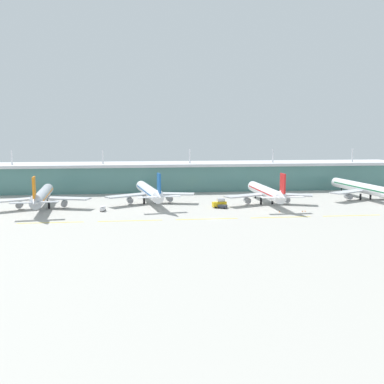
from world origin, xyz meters
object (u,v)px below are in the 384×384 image
at_px(safety_cone_left_wingtip, 280,212).
at_px(safety_cone_right_wingtip, 305,211).
at_px(airliner_nearest, 42,196).
at_px(pushback_tug, 223,206).
at_px(safety_cone_nose_front, 303,211).
at_px(baggage_cart, 103,209).
at_px(airliner_near_middle, 149,192).
at_px(airliner_far_middle, 266,192).
at_px(fuel_truck, 220,203).
at_px(airliner_farthest, 364,188).

relative_size(safety_cone_left_wingtip, safety_cone_right_wingtip, 1.00).
distance_m(airliner_nearest, pushback_tug, 91.69).
distance_m(safety_cone_nose_front, safety_cone_right_wingtip, 1.44).
bearing_deg(baggage_cart, airliner_nearest, 159.03).
distance_m(airliner_near_middle, safety_cone_nose_front, 81.43).
height_order(airliner_far_middle, safety_cone_nose_front, airliner_far_middle).
bearing_deg(safety_cone_nose_front, airliner_near_middle, 154.85).
height_order(safety_cone_left_wingtip, safety_cone_right_wingtip, same).
xyz_separation_m(airliner_nearest, airliner_near_middle, (54.31, 9.54, -0.00)).
height_order(baggage_cart, safety_cone_left_wingtip, baggage_cart).
height_order(airliner_nearest, baggage_cart, airliner_nearest).
bearing_deg(fuel_truck, airliner_nearest, 174.73).
relative_size(airliner_near_middle, pushback_tug, 12.62).
xyz_separation_m(airliner_farthest, baggage_cart, (-146.17, -20.88, -5.19)).
xyz_separation_m(fuel_truck, pushback_tug, (1.00, -2.65, -1.16)).
height_order(airliner_nearest, airliner_farthest, same).
bearing_deg(airliner_farthest, airliner_far_middle, -171.86).
height_order(safety_cone_left_wingtip, safety_cone_nose_front, same).
xyz_separation_m(baggage_cart, safety_cone_right_wingtip, (98.13, -12.70, -0.91)).
distance_m(airliner_farthest, safety_cone_left_wingtip, 69.94).
height_order(airliner_nearest, pushback_tug, airliner_nearest).
xyz_separation_m(pushback_tug, safety_cone_nose_front, (36.94, -14.01, -0.75)).
bearing_deg(airliner_near_middle, airliner_far_middle, -8.40).
bearing_deg(baggage_cart, airliner_near_middle, 42.72).
height_order(airliner_nearest, airliner_near_middle, same).
relative_size(airliner_nearest, airliner_farthest, 0.90).
height_order(airliner_far_middle, baggage_cart, airliner_far_middle).
relative_size(airliner_far_middle, pushback_tug, 12.21).
xyz_separation_m(baggage_cart, safety_cone_nose_front, (96.74, -13.05, -0.91)).
height_order(safety_cone_nose_front, safety_cone_right_wingtip, same).
distance_m(airliner_nearest, airliner_far_middle, 116.79).
bearing_deg(airliner_far_middle, airliner_near_middle, 171.60).
height_order(airliner_near_middle, fuel_truck, airliner_near_middle).
distance_m(airliner_nearest, safety_cone_nose_front, 130.37).
distance_m(airliner_nearest, airliner_near_middle, 55.15).
xyz_separation_m(safety_cone_left_wingtip, safety_cone_right_wingtip, (12.90, 0.19, 0.00)).
distance_m(airliner_far_middle, safety_cone_nose_front, 28.25).
xyz_separation_m(safety_cone_left_wingtip, safety_cone_nose_front, (11.50, -0.16, 0.00)).
distance_m(airliner_near_middle, baggage_cart, 32.05).
relative_size(airliner_near_middle, airliner_far_middle, 1.03).
height_order(airliner_nearest, safety_cone_left_wingtip, airliner_nearest).
xyz_separation_m(airliner_nearest, safety_cone_right_wingtip, (129.21, -24.61, -6.10)).
bearing_deg(safety_cone_nose_front, airliner_nearest, 168.95).
relative_size(safety_cone_left_wingtip, safety_cone_nose_front, 1.00).
relative_size(airliner_nearest, airliner_far_middle, 1.06).
relative_size(pushback_tug, safety_cone_right_wingtip, 7.09).
distance_m(airliner_farthest, safety_cone_nose_front, 60.27).
bearing_deg(baggage_cart, fuel_truck, 3.52).
relative_size(airliner_farthest, baggage_cart, 18.38).
xyz_separation_m(airliner_nearest, safety_cone_nose_front, (127.82, -24.97, -6.10)).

